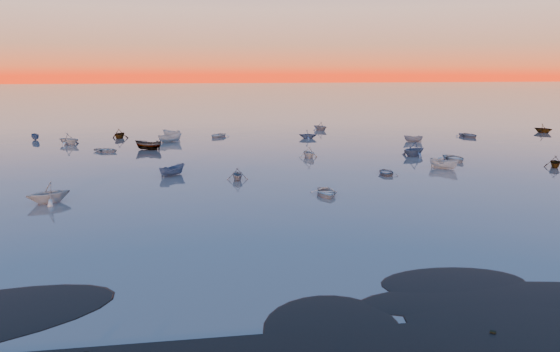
{
  "coord_description": "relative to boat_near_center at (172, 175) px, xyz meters",
  "views": [
    {
      "loc": [
        -8.32,
        -26.95,
        12.64
      ],
      "look_at": [
        0.35,
        28.0,
        1.44
      ],
      "focal_mm": 35.0,
      "sensor_mm": 36.0,
      "label": 1
    }
  ],
  "objects": [
    {
      "name": "boat_near_center",
      "position": [
        0.0,
        0.0,
        0.0
      ],
      "size": [
        3.47,
        3.76,
        1.25
      ],
      "primitive_type": "imported",
      "rotation": [
        0.0,
        0.0,
        2.26
      ],
      "color": "#3D5375",
      "rests_on": "ground"
    },
    {
      "name": "moored_fleet",
      "position": [
        11.06,
        15.65,
        0.0
      ],
      "size": [
        124.0,
        58.0,
        1.2
      ],
      "primitive_type": null,
      "color": "silver",
      "rests_on": "ground"
    },
    {
      "name": "mud_lobes",
      "position": [
        11.06,
        -38.35,
        0.01
      ],
      "size": [
        140.0,
        6.0,
        0.07
      ],
      "primitive_type": null,
      "color": "black",
      "rests_on": "ground"
    },
    {
      "name": "boat_near_right",
      "position": [
        18.63,
        10.2,
        0.0
      ],
      "size": [
        3.67,
        2.2,
        1.2
      ],
      "primitive_type": "imported",
      "rotation": [
        0.0,
        0.0,
        3.34
      ],
      "color": "silver",
      "rests_on": "ground"
    },
    {
      "name": "ground",
      "position": [
        11.06,
        62.65,
        0.0
      ],
      "size": [
        600.0,
        600.0,
        0.0
      ],
      "primitive_type": "plane",
      "color": "#645953",
      "rests_on": "ground"
    }
  ]
}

